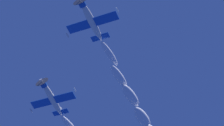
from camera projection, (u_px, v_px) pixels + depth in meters
name	position (u px, v px, depth m)	size (l,w,h in m)	color
airplane_lead	(91.00, 20.00, 74.85)	(7.93, 8.24, 3.42)	silver
airplane_left_wingman	(52.00, 98.00, 84.75)	(7.86, 8.24, 3.60)	silver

